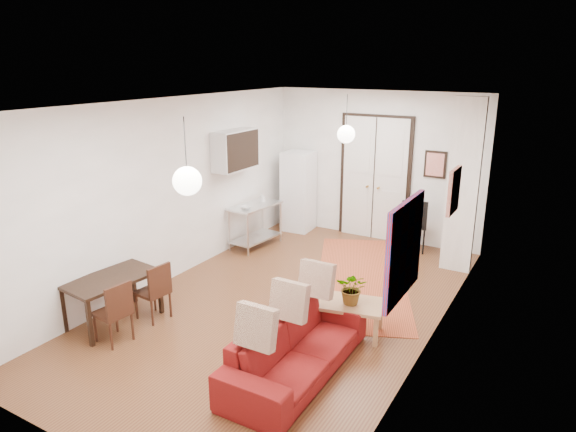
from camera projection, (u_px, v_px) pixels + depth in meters
The scene contains 27 objects.
floor at pixel (286, 304), 7.54m from camera, with size 7.00×7.00×0.00m, color brown.
ceiling at pixel (286, 103), 6.70m from camera, with size 4.20×7.00×0.02m, color white.
wall_back at pixel (376, 166), 10.02m from camera, with size 4.20×0.02×2.90m, color white.
wall_front at pixel (72, 311), 4.22m from camera, with size 4.20×0.02×2.90m, color white.
wall_left at pixel (172, 191), 8.12m from camera, with size 0.02×7.00×2.90m, color white.
wall_right at pixel (438, 234), 6.12m from camera, with size 0.02×7.00×2.90m, color white.
double_doors at pixel (374, 179), 10.06m from camera, with size 1.44×0.06×2.50m, color silver.
stub_partition at pixel (463, 187), 8.35m from camera, with size 0.50×0.10×2.90m, color white.
wall_cabinet at pixel (235, 150), 9.15m from camera, with size 0.35×1.00×0.70m, color silver.
painting_popart at pixel (404, 249), 5.03m from camera, with size 0.05×1.00×1.00m, color red.
painting_abstract at pixel (454, 191), 6.69m from camera, with size 0.05×0.50×0.60m, color beige.
poster_back at pixel (435, 165), 9.40m from camera, with size 0.40×0.03×0.50m, color red.
print_left at pixel (244, 143), 9.62m from camera, with size 0.03×0.44×0.54m, color olive.
pendant_back at pixel (346, 134), 8.54m from camera, with size 0.30×0.30×0.80m.
pendant_front at pixel (187, 181), 5.23m from camera, with size 0.30×0.30×0.80m.
kilim_rug at pixel (361, 278), 8.43m from camera, with size 1.40×3.73×0.01m, color #B24A2C.
sofa at pixel (297, 348), 5.80m from camera, with size 2.15×0.84×0.63m, color maroon.
coffee_table at pixel (345, 306), 6.64m from camera, with size 1.09×0.75×0.44m.
potted_plant at pixel (352, 288), 6.51m from camera, with size 0.34×0.39×0.43m, color #39662E.
kitchen_counter at pixel (255, 220), 9.76m from camera, with size 0.65×1.12×0.82m.
bowl at pixel (246, 207), 9.42m from camera, with size 0.19×0.19×0.05m, color white.
soap_bottle at pixel (262, 197), 9.85m from camera, with size 0.08×0.08×0.17m, color teal.
fridge at pixel (298, 191), 10.65m from camera, with size 0.58×0.58×1.65m, color white.
dining_table at pixel (112, 282), 6.85m from camera, with size 0.82×1.26×0.66m.
dining_chair_near at pixel (156, 285), 7.06m from camera, with size 0.43×0.57×0.82m.
dining_chair_far at pixel (117, 305), 6.48m from camera, with size 0.43×0.57×0.82m.
black_side_chair at pixel (416, 219), 9.62m from camera, with size 0.55×0.56×1.00m.
Camera 1 is at (3.44, -5.91, 3.43)m, focal length 32.00 mm.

